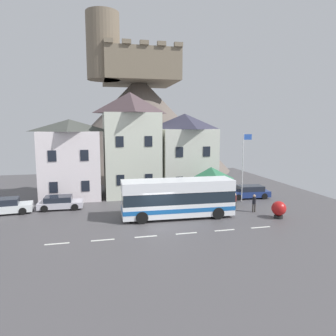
{
  "coord_description": "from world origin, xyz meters",
  "views": [
    {
      "loc": [
        -4.83,
        -23.42,
        7.87
      ],
      "look_at": [
        1.77,
        4.92,
        3.88
      ],
      "focal_mm": 33.61,
      "sensor_mm": 36.0,
      "label": 1
    }
  ],
  "objects_px": {
    "pedestrian_00": "(235,200)",
    "pedestrian_01": "(254,202)",
    "townhouse_01": "(131,144)",
    "harbour_buoy": "(279,209)",
    "parked_car_02": "(60,203)",
    "townhouse_02": "(184,153)",
    "bus_shelter": "(211,174)",
    "parked_car_00": "(4,206)",
    "hilltop_castle": "(139,120)",
    "townhouse_00": "(71,159)",
    "flagpole": "(243,162)",
    "public_bench": "(222,193)",
    "parked_car_01": "(249,192)",
    "transit_bus": "(178,199)"
  },
  "relations": [
    {
      "from": "townhouse_00",
      "to": "parked_car_02",
      "type": "distance_m",
      "value": 5.91
    },
    {
      "from": "harbour_buoy",
      "to": "townhouse_01",
      "type": "bearing_deg",
      "value": 131.11
    },
    {
      "from": "transit_bus",
      "to": "parked_car_02",
      "type": "relative_size",
      "value": 2.35
    },
    {
      "from": "parked_car_02",
      "to": "bus_shelter",
      "type": "bearing_deg",
      "value": -2.38
    },
    {
      "from": "townhouse_02",
      "to": "flagpole",
      "type": "xyz_separation_m",
      "value": [
        4.4,
        -6.49,
        -0.52
      ]
    },
    {
      "from": "parked_car_01",
      "to": "pedestrian_00",
      "type": "relative_size",
      "value": 3.16
    },
    {
      "from": "bus_shelter",
      "to": "flagpole",
      "type": "distance_m",
      "value": 3.59
    },
    {
      "from": "pedestrian_00",
      "to": "flagpole",
      "type": "height_order",
      "value": "flagpole"
    },
    {
      "from": "parked_car_01",
      "to": "flagpole",
      "type": "bearing_deg",
      "value": 45.29
    },
    {
      "from": "hilltop_castle",
      "to": "harbour_buoy",
      "type": "relative_size",
      "value": 21.72
    },
    {
      "from": "parked_car_00",
      "to": "townhouse_00",
      "type": "bearing_deg",
      "value": 37.1
    },
    {
      "from": "bus_shelter",
      "to": "parked_car_02",
      "type": "bearing_deg",
      "value": 176.18
    },
    {
      "from": "parked_car_02",
      "to": "flagpole",
      "type": "relative_size",
      "value": 0.58
    },
    {
      "from": "parked_car_00",
      "to": "public_bench",
      "type": "xyz_separation_m",
      "value": [
        21.46,
        1.69,
        -0.2
      ]
    },
    {
      "from": "hilltop_castle",
      "to": "pedestrian_01",
      "type": "bearing_deg",
      "value": -78.84
    },
    {
      "from": "public_bench",
      "to": "flagpole",
      "type": "xyz_separation_m",
      "value": [
        1.34,
        -2.29,
        3.59
      ]
    },
    {
      "from": "bus_shelter",
      "to": "parked_car_00",
      "type": "height_order",
      "value": "bus_shelter"
    },
    {
      "from": "townhouse_01",
      "to": "parked_car_02",
      "type": "bearing_deg",
      "value": -144.04
    },
    {
      "from": "townhouse_01",
      "to": "public_bench",
      "type": "bearing_deg",
      "value": -23.88
    },
    {
      "from": "parked_car_00",
      "to": "flagpole",
      "type": "xyz_separation_m",
      "value": [
        22.8,
        -0.6,
        3.39
      ]
    },
    {
      "from": "pedestrian_01",
      "to": "townhouse_02",
      "type": "bearing_deg",
      "value": 108.76
    },
    {
      "from": "hilltop_castle",
      "to": "parked_car_01",
      "type": "height_order",
      "value": "hilltop_castle"
    },
    {
      "from": "townhouse_01",
      "to": "public_bench",
      "type": "xyz_separation_m",
      "value": [
        9.44,
        -4.18,
        -5.28
      ]
    },
    {
      "from": "bus_shelter",
      "to": "parked_car_01",
      "type": "relative_size",
      "value": 0.81
    },
    {
      "from": "parked_car_01",
      "to": "harbour_buoy",
      "type": "relative_size",
      "value": 3.08
    },
    {
      "from": "parked_car_01",
      "to": "pedestrian_00",
      "type": "height_order",
      "value": "pedestrian_00"
    },
    {
      "from": "harbour_buoy",
      "to": "townhouse_02",
      "type": "bearing_deg",
      "value": 110.25
    },
    {
      "from": "hilltop_castle",
      "to": "bus_shelter",
      "type": "relative_size",
      "value": 8.71
    },
    {
      "from": "townhouse_01",
      "to": "bus_shelter",
      "type": "bearing_deg",
      "value": -40.6
    },
    {
      "from": "parked_car_02",
      "to": "parked_car_00",
      "type": "bearing_deg",
      "value": -171.94
    },
    {
      "from": "parked_car_01",
      "to": "parked_car_02",
      "type": "relative_size",
      "value": 1.11
    },
    {
      "from": "parked_car_02",
      "to": "townhouse_02",
      "type": "bearing_deg",
      "value": 22.71
    },
    {
      "from": "townhouse_00",
      "to": "townhouse_01",
      "type": "distance_m",
      "value": 6.76
    },
    {
      "from": "townhouse_02",
      "to": "hilltop_castle",
      "type": "distance_m",
      "value": 21.02
    },
    {
      "from": "parked_car_00",
      "to": "pedestrian_00",
      "type": "height_order",
      "value": "pedestrian_00"
    },
    {
      "from": "bus_shelter",
      "to": "harbour_buoy",
      "type": "height_order",
      "value": "bus_shelter"
    },
    {
      "from": "pedestrian_00",
      "to": "pedestrian_01",
      "type": "height_order",
      "value": "pedestrian_01"
    },
    {
      "from": "townhouse_01",
      "to": "harbour_buoy",
      "type": "xyz_separation_m",
      "value": [
        11.06,
        -12.68,
        -4.94
      ]
    },
    {
      "from": "bus_shelter",
      "to": "parked_car_00",
      "type": "bearing_deg",
      "value": 178.71
    },
    {
      "from": "pedestrian_00",
      "to": "harbour_buoy",
      "type": "relative_size",
      "value": 0.97
    },
    {
      "from": "parked_car_00",
      "to": "public_bench",
      "type": "bearing_deg",
      "value": -1.69
    },
    {
      "from": "townhouse_02",
      "to": "parked_car_02",
      "type": "distance_m",
      "value": 15.24
    },
    {
      "from": "townhouse_00",
      "to": "parked_car_00",
      "type": "height_order",
      "value": "townhouse_00"
    },
    {
      "from": "bus_shelter",
      "to": "parked_car_00",
      "type": "xyz_separation_m",
      "value": [
        -19.38,
        0.44,
        -2.34
      ]
    },
    {
      "from": "public_bench",
      "to": "townhouse_02",
      "type": "bearing_deg",
      "value": 126.1
    },
    {
      "from": "transit_bus",
      "to": "harbour_buoy",
      "type": "xyz_separation_m",
      "value": [
        8.28,
        -2.24,
        -0.83
      ]
    },
    {
      "from": "townhouse_01",
      "to": "bus_shelter",
      "type": "distance_m",
      "value": 10.06
    },
    {
      "from": "parked_car_01",
      "to": "harbour_buoy",
      "type": "xyz_separation_m",
      "value": [
        -1.11,
        -7.46,
        0.15
      ]
    },
    {
      "from": "townhouse_00",
      "to": "pedestrian_00",
      "type": "bearing_deg",
      "value": -27.78
    },
    {
      "from": "parked_car_00",
      "to": "pedestrian_01",
      "type": "distance_m",
      "value": 22.45
    }
  ]
}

